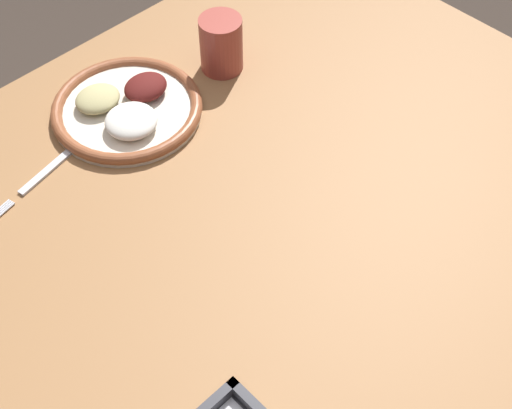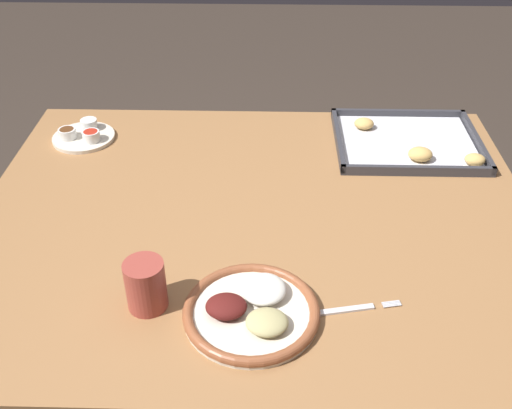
# 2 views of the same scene
# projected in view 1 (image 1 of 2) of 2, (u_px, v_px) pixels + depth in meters

# --- Properties ---
(dining_table) EXTENTS (1.27, 1.02, 0.77)m
(dining_table) POSITION_uv_depth(u_px,v_px,m) (256.00, 254.00, 1.13)
(dining_table) COLOR olive
(dining_table) RESTS_ON ground_plane
(dinner_plate) EXTENTS (0.25, 0.25, 0.04)m
(dinner_plate) POSITION_uv_depth(u_px,v_px,m) (126.00, 108.00, 1.18)
(dinner_plate) COLOR beige
(dinner_plate) RESTS_ON dining_table
(fork) EXTENTS (0.21, 0.06, 0.00)m
(fork) POSITION_uv_depth(u_px,v_px,m) (52.00, 167.00, 1.12)
(fork) COLOR silver
(fork) RESTS_ON dining_table
(drinking_cup) EXTENTS (0.07, 0.07, 0.10)m
(drinking_cup) POSITION_uv_depth(u_px,v_px,m) (221.00, 44.00, 1.23)
(drinking_cup) COLOR #993D33
(drinking_cup) RESTS_ON dining_table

